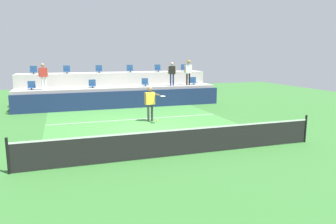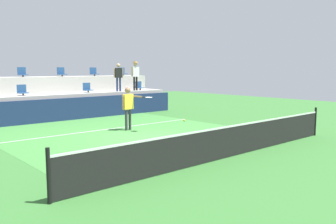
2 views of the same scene
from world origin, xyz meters
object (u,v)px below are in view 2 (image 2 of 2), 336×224
object	(u,v)px
stadium_chair_upper_mid_left	(22,73)
spectator_leaning_on_rail	(118,75)
stadium_chair_upper_right	(94,72)
stadium_chair_upper_mid_right	(61,73)
tennis_ball	(184,120)
stadium_chair_lower_far_right	(139,86)
tennis_player	(129,104)
stadium_chair_lower_right	(87,88)
stadium_chair_lower_left	(22,91)
stadium_chair_upper_far_right	(122,72)
spectator_with_hat	(135,73)

from	to	relation	value
stadium_chair_upper_mid_left	spectator_leaning_on_rail	size ratio (longest dim) A/B	0.33
stadium_chair_upper_mid_left	stadium_chair_upper_right	xyz separation A→B (m)	(4.29, 0.00, 0.00)
stadium_chair_upper_mid_right	tennis_ball	xyz separation A→B (m)	(-1.49, -11.65, -1.35)
stadium_chair_lower_far_right	stadium_chair_upper_right	bearing A→B (deg)	139.40
stadium_chair_lower_far_right	tennis_player	xyz separation A→B (m)	(-4.74, -5.60, -0.37)
stadium_chair_lower_right	stadium_chair_upper_mid_left	size ratio (longest dim) A/B	1.00
stadium_chair_lower_left	stadium_chair_upper_mid_right	bearing A→B (deg)	32.20
spectator_leaning_on_rail	stadium_chair_lower_left	bearing A→B (deg)	175.85
stadium_chair_upper_far_right	spectator_leaning_on_rail	size ratio (longest dim) A/B	0.33
stadium_chair_lower_far_right	tennis_player	size ratio (longest dim) A/B	0.29
stadium_chair_lower_right	tennis_player	bearing A→B (deg)	-101.99
stadium_chair_upper_right	tennis_player	xyz separation A→B (m)	(-2.64, -7.40, -1.22)
stadium_chair_upper_mid_left	stadium_chair_upper_mid_right	size ratio (longest dim) A/B	1.00
stadium_chair_lower_right	tennis_ball	distance (m)	10.10
stadium_chair_upper_mid_left	tennis_player	size ratio (longest dim) A/B	0.29
stadium_chair_upper_right	stadium_chair_upper_far_right	world-z (taller)	same
stadium_chair_upper_far_right	stadium_chair_upper_mid_right	bearing A→B (deg)	180.00
stadium_chair_lower_right	spectator_with_hat	world-z (taller)	spectator_with_hat
stadium_chair_lower_left	stadium_chair_lower_right	xyz separation A→B (m)	(3.50, 0.00, 0.00)
tennis_ball	spectator_leaning_on_rail	bearing A→B (deg)	67.49
stadium_chair_lower_left	stadium_chair_lower_far_right	distance (m)	7.05
stadium_chair_upper_mid_left	tennis_player	distance (m)	7.68
stadium_chair_lower_right	stadium_chair_upper_mid_left	bearing A→B (deg)	147.62
stadium_chair_upper_far_right	tennis_ball	distance (m)	13.03
tennis_ball	stadium_chair_upper_right	bearing A→B (deg)	72.90
stadium_chair_upper_right	tennis_player	size ratio (longest dim) A/B	0.29
tennis_player	spectator_with_hat	xyz separation A→B (m)	(4.17, 5.22, 1.21)
stadium_chair_upper_mid_left	stadium_chair_lower_far_right	bearing A→B (deg)	-15.73
stadium_chair_upper_right	tennis_ball	world-z (taller)	stadium_chair_upper_right
stadium_chair_lower_left	tennis_player	distance (m)	6.07
stadium_chair_lower_far_right	stadium_chair_upper_mid_right	distance (m)	4.64
stadium_chair_lower_right	stadium_chair_upper_far_right	distance (m)	4.06
stadium_chair_upper_mid_right	tennis_player	world-z (taller)	stadium_chair_upper_mid_right
stadium_chair_lower_far_right	stadium_chair_upper_mid_left	size ratio (longest dim) A/B	1.00
stadium_chair_lower_right	stadium_chair_upper_mid_right	bearing A→B (deg)	109.65
stadium_chair_upper_right	spectator_with_hat	bearing A→B (deg)	-55.01
tennis_player	spectator_with_hat	world-z (taller)	spectator_with_hat
spectator_leaning_on_rail	stadium_chair_upper_mid_right	bearing A→B (deg)	138.09
tennis_player	spectator_leaning_on_rail	xyz separation A→B (m)	(2.98, 5.22, 1.10)
stadium_chair_lower_far_right	stadium_chair_upper_far_right	world-z (taller)	stadium_chair_upper_far_right
spectator_leaning_on_rail	tennis_ball	bearing A→B (deg)	-112.51
stadium_chair_upper_far_right	tennis_player	bearing A→B (deg)	-122.58
tennis_player	stadium_chair_upper_mid_left	bearing A→B (deg)	102.55
stadium_chair_lower_far_right	stadium_chair_upper_mid_left	bearing A→B (deg)	164.27
stadium_chair_upper_far_right	spectator_leaning_on_rail	bearing A→B (deg)	-128.71
stadium_chair_upper_mid_left	tennis_ball	distance (m)	11.75
tennis_player	stadium_chair_upper_far_right	bearing A→B (deg)	57.42
stadium_chair_lower_right	spectator_with_hat	distance (m)	3.12
stadium_chair_lower_right	spectator_leaning_on_rail	bearing A→B (deg)	-12.10
spectator_with_hat	stadium_chair_upper_far_right	bearing A→B (deg)	75.59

